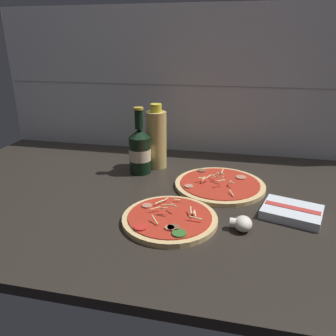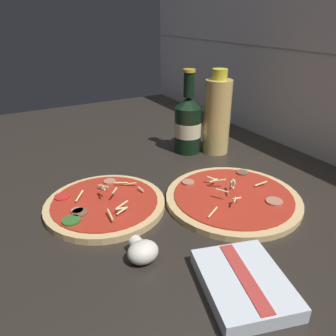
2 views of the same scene
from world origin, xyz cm
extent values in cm
cube|color=#28231E|center=(0.00, 0.00, 1.25)|extent=(160.00, 90.00, 2.50)
cube|color=silver|center=(0.00, 45.50, 30.00)|extent=(160.00, 1.00, 60.00)
cube|color=gray|center=(0.00, 44.95, 30.00)|extent=(156.80, 0.16, 0.30)
cylinder|color=tan|center=(5.65, -15.03, 3.20)|extent=(24.86, 24.86, 1.40)
cylinder|color=#B22D1E|center=(5.65, -15.03, 4.05)|extent=(21.87, 21.87, 0.30)
cylinder|color=#336628|center=(9.63, -23.03, 4.40)|extent=(3.49, 3.49, 0.40)
cylinder|color=brown|center=(7.77, -20.87, 4.40)|extent=(3.06, 3.06, 0.40)
cylinder|color=#B7755B|center=(-1.51, -11.27, 4.40)|extent=(2.72, 2.72, 0.40)
cylinder|color=#B7755B|center=(6.90, -21.14, 4.40)|extent=(2.37, 2.37, 0.40)
cylinder|color=red|center=(-0.50, -22.40, 4.40)|extent=(3.19, 3.19, 0.40)
cylinder|color=beige|center=(2.48, -7.92, 4.77)|extent=(2.13, 2.52, 1.01)
cylinder|color=beige|center=(12.56, -16.40, 5.17)|extent=(3.38, 0.66, 0.73)
cylinder|color=beige|center=(12.04, -13.82, 4.94)|extent=(1.06, 2.63, 0.77)
cylinder|color=beige|center=(1.46, -13.80, 5.27)|extent=(2.56, 1.74, 0.65)
cylinder|color=beige|center=(4.02, -14.73, 6.06)|extent=(2.01, 0.72, 0.69)
cylinder|color=beige|center=(4.96, -14.99, 7.16)|extent=(2.77, 0.58, 0.78)
cylinder|color=beige|center=(1.37, -9.61, 4.95)|extent=(1.94, 2.82, 0.36)
cylinder|color=beige|center=(6.04, -6.95, 4.86)|extent=(1.91, 0.63, 0.54)
cylinder|color=beige|center=(10.84, -13.26, 5.48)|extent=(0.96, 2.78, 0.99)
cylinder|color=beige|center=(11.76, -13.97, 5.35)|extent=(0.46, 2.35, 0.69)
cylinder|color=beige|center=(2.80, -19.45, 5.15)|extent=(2.37, 2.50, 1.37)
cylinder|color=beige|center=(6.27, -13.00, 6.30)|extent=(2.02, 1.89, 0.36)
cylinder|color=tan|center=(16.83, 9.77, 3.14)|extent=(28.85, 28.85, 1.27)
cylinder|color=#B22D1E|center=(16.83, 9.77, 3.92)|extent=(25.39, 25.39, 0.30)
cylinder|color=brown|center=(9.94, 18.39, 4.27)|extent=(2.82, 2.82, 0.40)
cylinder|color=#B7755B|center=(7.60, 4.27, 4.27)|extent=(2.82, 2.82, 0.40)
cylinder|color=#B7755B|center=(23.41, 15.10, 4.27)|extent=(3.44, 3.44, 0.40)
cylinder|color=beige|center=(16.83, 9.77, 7.20)|extent=(2.18, 1.63, 0.74)
cylinder|color=beige|center=(15.51, 10.16, 5.90)|extent=(1.68, 1.45, 0.91)
cylinder|color=beige|center=(16.82, 9.49, 6.72)|extent=(2.69, 2.22, 1.12)
cylinder|color=beige|center=(20.69, 6.78, 5.70)|extent=(1.63, 1.70, 0.42)
cylinder|color=beige|center=(11.59, 8.40, 5.46)|extent=(0.78, 2.04, 0.89)
cylinder|color=beige|center=(14.55, 11.77, 5.29)|extent=(1.99, 2.08, 0.55)
cylinder|color=beige|center=(12.88, 8.91, 5.97)|extent=(2.09, 2.69, 0.91)
cylinder|color=beige|center=(20.04, 7.86, 5.38)|extent=(0.59, 2.04, 0.44)
cylinder|color=beige|center=(17.23, 6.32, 6.23)|extent=(2.58, 1.69, 0.43)
cylinder|color=beige|center=(20.79, 1.31, 4.63)|extent=(1.69, 3.26, 0.94)
cylinder|color=beige|center=(16.98, 17.56, 4.76)|extent=(0.84, 3.16, 0.86)
cylinder|color=beige|center=(10.65, 8.67, 5.53)|extent=(1.80, 2.02, 1.03)
cylinder|color=black|center=(-11.88, 16.60, 9.02)|extent=(7.59, 7.59, 13.05)
cone|color=black|center=(-11.88, 16.60, 17.02)|extent=(7.59, 7.59, 2.96)
cylinder|color=black|center=(-11.88, 16.60, 21.79)|extent=(2.88, 2.88, 6.57)
cylinder|color=gold|center=(-11.88, 16.60, 25.48)|extent=(3.31, 3.31, 0.80)
cylinder|color=beige|center=(-11.88, 16.60, 9.28)|extent=(7.66, 7.66, 4.17)
cylinder|color=#D6B766|center=(-7.62, 23.50, 12.83)|extent=(7.43, 7.43, 20.66)
cylinder|color=yellow|center=(-7.62, 23.50, 24.57)|extent=(4.08, 4.08, 2.82)
cylinder|color=white|center=(22.13, -15.27, 4.33)|extent=(2.36, 2.36, 2.36)
ellipsoid|color=silver|center=(24.22, -15.27, 4.33)|extent=(4.45, 5.24, 3.67)
cube|color=silver|center=(37.02, -5.13, 3.70)|extent=(17.61, 15.47, 2.40)
cube|color=#B73833|center=(37.02, -5.13, 4.98)|extent=(14.16, 6.05, 0.16)
camera|label=1|loc=(21.18, -88.02, 46.19)|focal=35.00mm
camera|label=2|loc=(62.66, -32.60, 39.53)|focal=35.00mm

